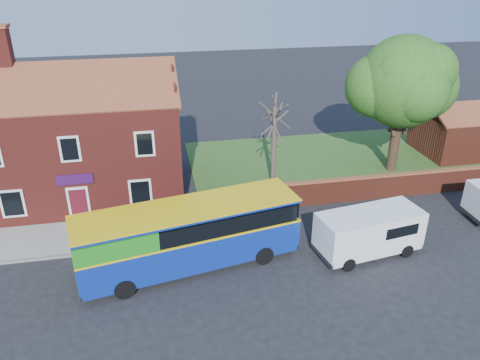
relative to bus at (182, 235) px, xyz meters
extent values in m
plane|color=black|center=(1.53, -2.02, -1.87)|extent=(120.00, 120.00, 0.00)
cube|color=gray|center=(-5.47, 3.73, -1.81)|extent=(18.00, 3.50, 0.12)
cube|color=slate|center=(-5.47, 1.98, -1.80)|extent=(18.00, 0.15, 0.14)
cube|color=#426B28|center=(14.53, 10.98, -1.85)|extent=(26.00, 12.00, 0.04)
cube|color=maroon|center=(-5.47, 9.48, 1.38)|extent=(12.00, 8.00, 6.50)
cube|color=brown|center=(-5.47, 7.48, 5.63)|extent=(12.30, 4.08, 2.16)
cube|color=brown|center=(-5.47, 11.48, 5.63)|extent=(12.30, 4.08, 2.16)
cube|color=maroon|center=(-8.87, 9.48, 7.53)|extent=(0.90, 0.90, 2.20)
cube|color=black|center=(-5.47, 5.45, 2.73)|extent=(1.10, 0.06, 1.50)
cube|color=#4C0F19|center=(-5.47, 5.43, -0.77)|extent=(0.95, 0.04, 2.10)
cube|color=silver|center=(-5.47, 5.45, -0.72)|extent=(1.20, 0.06, 2.30)
cube|color=#320E3F|center=(-5.47, 5.42, 0.93)|extent=(2.00, 0.06, 0.60)
cube|color=maroon|center=(14.53, 4.98, -1.12)|extent=(22.00, 0.30, 1.50)
cube|color=brown|center=(14.53, 4.98, -0.32)|extent=(22.00, 0.38, 0.10)
cube|color=maroon|center=(23.53, 10.98, -0.37)|extent=(8.00, 5.00, 3.00)
cube|color=brown|center=(23.53, 12.23, 1.68)|extent=(8.20, 2.56, 1.24)
cube|color=navy|center=(0.35, 0.07, -0.64)|extent=(11.13, 4.73, 1.72)
cube|color=#E0B40B|center=(0.35, 0.07, 0.22)|extent=(11.15, 4.76, 0.10)
cube|color=black|center=(0.35, 0.07, 0.74)|extent=(10.71, 4.67, 0.86)
cube|color=#228A1E|center=(-3.15, -0.62, 0.74)|extent=(4.13, 3.40, 0.92)
cube|color=navy|center=(0.35, 0.07, 1.32)|extent=(11.13, 4.73, 0.14)
cube|color=#E0B40B|center=(0.35, 0.07, 1.40)|extent=(11.17, 4.78, 0.06)
cylinder|color=black|center=(-2.80, -1.85, -1.39)|extent=(1.01, 0.46, 0.97)
cylinder|color=black|center=(-3.29, 0.65, -1.39)|extent=(1.01, 0.46, 0.97)
cylinder|color=black|center=(3.98, -0.51, -1.39)|extent=(1.01, 0.46, 0.97)
cylinder|color=black|center=(3.49, 1.98, -1.39)|extent=(1.01, 0.46, 0.97)
cube|color=white|center=(9.48, -0.62, -0.53)|extent=(5.65, 2.96, 2.04)
cube|color=black|center=(11.87, -0.24, -0.20)|extent=(0.36, 1.82, 0.81)
cube|color=black|center=(12.10, -0.21, -1.44)|extent=(0.43, 2.14, 0.26)
cylinder|color=black|center=(7.94, -1.89, -1.52)|extent=(0.74, 0.33, 0.71)
cylinder|color=black|center=(7.62, 0.12, -1.52)|extent=(0.74, 0.33, 0.71)
cylinder|color=black|center=(11.34, -1.36, -1.52)|extent=(0.74, 0.33, 0.71)
cylinder|color=black|center=(11.02, 0.65, -1.52)|extent=(0.74, 0.33, 0.71)
cylinder|color=black|center=(17.68, 2.09, -1.53)|extent=(0.68, 0.23, 0.68)
cylinder|color=black|center=(15.76, 8.86, 0.10)|extent=(0.69, 0.69, 3.95)
sphere|color=#4B8228|center=(15.76, 8.86, 4.57)|extent=(6.18, 6.18, 6.18)
sphere|color=#4B8228|center=(17.56, 9.20, 4.05)|extent=(4.47, 4.47, 4.47)
sphere|color=#4B8228|center=(14.13, 9.37, 4.23)|extent=(4.29, 4.29, 4.29)
cylinder|color=#4C4238|center=(6.72, 8.13, 0.86)|extent=(0.31, 0.31, 5.47)
cylinder|color=#4C4238|center=(6.72, 8.13, 2.82)|extent=(0.32, 2.67, 2.15)
cylinder|color=#4C4238|center=(6.72, 8.13, 2.62)|extent=(1.39, 1.97, 1.97)
cylinder|color=#4C4238|center=(6.72, 8.13, 3.01)|extent=(2.24, 1.03, 2.18)
camera|label=1|loc=(-0.94, -19.40, 12.20)|focal=35.00mm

